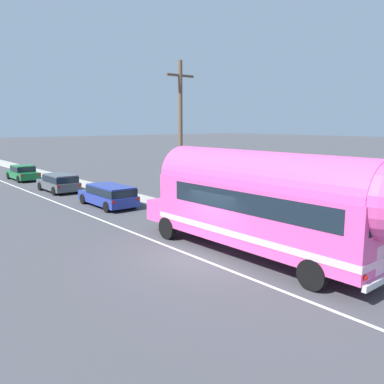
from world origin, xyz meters
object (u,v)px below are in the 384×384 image
(car_third, at_px, (23,172))
(utility_pole, at_px, (180,136))
(car_lead, at_px, (109,194))
(car_second, at_px, (59,182))
(painted_bus, at_px, (268,200))

(car_third, bearing_deg, utility_pole, -83.09)
(car_lead, relative_size, car_second, 1.09)
(utility_pole, relative_size, car_second, 1.97)
(painted_bus, height_order, car_lead, painted_bus)
(car_second, height_order, car_third, same)
(car_second, bearing_deg, utility_pole, -78.60)
(utility_pole, height_order, car_third, utility_pole)
(utility_pole, distance_m, car_second, 12.69)
(utility_pole, bearing_deg, car_third, 96.91)
(painted_bus, bearing_deg, car_third, 90.32)
(car_second, distance_m, car_third, 8.50)
(utility_pole, xyz_separation_m, car_second, (-2.40, 11.92, -3.64))
(painted_bus, height_order, car_second, painted_bus)
(utility_pole, xyz_separation_m, painted_bus, (-2.31, -8.28, -2.12))
(car_lead, bearing_deg, utility_pole, -64.70)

